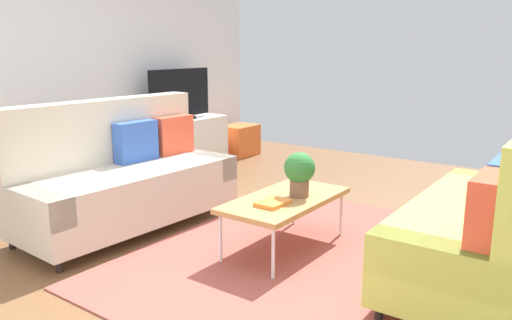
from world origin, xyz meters
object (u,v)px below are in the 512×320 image
object	(u,v)px
couch_beige	(124,177)
potted_plant	(300,171)
vase_0	(142,117)
tv	(180,95)
tv_console	(181,144)
storage_trunk	(239,140)
bottle_0	(168,115)
couch_green	(494,221)
vase_1	(154,117)
table_book_0	(273,203)
coffee_table	(285,201)

from	to	relation	value
couch_beige	potted_plant	world-z (taller)	couch_beige
vase_0	tv	bearing A→B (deg)	-6.88
couch_beige	vase_0	world-z (taller)	couch_beige
tv_console	potted_plant	distance (m)	2.96
storage_trunk	vase_0	world-z (taller)	vase_0
storage_trunk	bottle_0	world-z (taller)	bottle_0
couch_green	vase_1	xyz separation A→B (m)	(0.78, 4.01, 0.26)
vase_0	vase_1	distance (m)	0.19
couch_green	vase_0	size ratio (longest dim) A/B	10.35
potted_plant	bottle_0	xyz separation A→B (m)	(1.12, 2.57, 0.11)
storage_trunk	vase_1	size ratio (longest dim) A/B	3.69
table_book_0	tv_console	bearing A→B (deg)	57.02
tv_console	couch_green	bearing A→B (deg)	-106.50
bottle_0	couch_green	bearing A→B (deg)	-103.30
table_book_0	tv	bearing A→B (deg)	56.81
tv_console	tv	size ratio (longest dim) A/B	1.40
potted_plant	tv	bearing A→B (deg)	62.19
potted_plant	table_book_0	distance (m)	0.35
coffee_table	vase_1	distance (m)	2.82
coffee_table	table_book_0	distance (m)	0.21
potted_plant	vase_1	size ratio (longest dim) A/B	2.45
tv_console	tv	bearing A→B (deg)	-90.00
couch_green	tv_console	size ratio (longest dim) A/B	1.36
vase_1	bottle_0	xyz separation A→B (m)	(0.15, -0.09, 0.01)
vase_0	bottle_0	world-z (taller)	vase_0
vase_0	bottle_0	bearing A→B (deg)	-15.09
potted_plant	coffee_table	bearing A→B (deg)	142.81
couch_green	couch_beige	bearing A→B (deg)	102.42
tv_console	storage_trunk	xyz separation A→B (m)	(1.10, -0.10, -0.10)
couch_green	table_book_0	world-z (taller)	couch_green
bottle_0	tv	bearing A→B (deg)	4.64
tv_console	potted_plant	bearing A→B (deg)	-117.63
couch_beige	tv	size ratio (longest dim) A/B	1.94
tv	couch_beige	bearing A→B (deg)	-149.06
vase_0	vase_1	bearing A→B (deg)	0.00
couch_beige	table_book_0	world-z (taller)	couch_beige
bottle_0	coffee_table	bearing A→B (deg)	-115.83
vase_0	table_book_0	bearing A→B (deg)	-112.54
couch_beige	coffee_table	distance (m)	1.47
vase_1	coffee_table	bearing A→B (deg)	-112.31
couch_beige	coffee_table	bearing A→B (deg)	107.62
tv_console	storage_trunk	size ratio (longest dim) A/B	2.69
couch_beige	tv	world-z (taller)	tv
storage_trunk	bottle_0	distance (m)	1.44
potted_plant	vase_1	distance (m)	2.83
tv	table_book_0	bearing A→B (deg)	-123.19
tv	table_book_0	distance (m)	3.09
storage_trunk	vase_0	xyz separation A→B (m)	(-1.68, 0.15, 0.51)
couch_beige	vase_1	bearing A→B (deg)	-138.26
coffee_table	tv	world-z (taller)	tv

